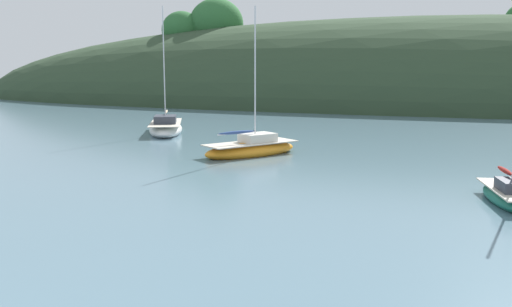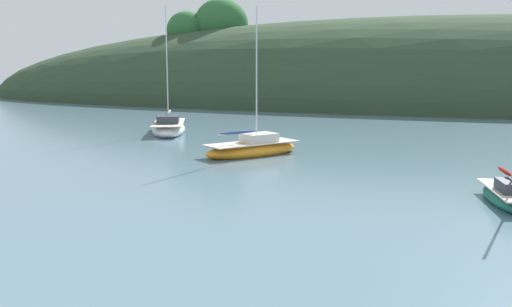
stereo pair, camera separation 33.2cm
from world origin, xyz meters
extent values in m
ellipsoid|color=#2D422B|center=(0.00, 75.59, 0.00)|extent=(150.00, 36.00, 25.12)
ellipsoid|color=#2D6633|center=(-32.82, 72.86, 11.36)|extent=(6.46, 5.87, 5.87)
ellipsoid|color=#2D6633|center=(-27.65, 74.81, 12.30)|extent=(8.72, 7.93, 7.93)
ellipsoid|color=white|center=(-13.48, 34.28, 0.34)|extent=(5.97, 8.18, 1.25)
cube|color=beige|center=(-13.48, 34.28, 0.91)|extent=(5.49, 7.53, 0.06)
cube|color=#333842|center=(-13.20, 33.72, 1.23)|extent=(2.69, 3.02, 0.64)
cylinder|color=silver|center=(-13.30, 33.93, 5.61)|extent=(0.09, 0.09, 9.39)
cylinder|color=silver|center=(-14.06, 35.39, 1.67)|extent=(1.57, 2.96, 0.07)
ellipsoid|color=tan|center=(-14.06, 35.39, 1.72)|extent=(1.63, 2.90, 0.20)
ellipsoid|color=orange|center=(-2.75, 26.31, 0.29)|extent=(5.49, 6.77, 1.06)
cube|color=beige|center=(-2.75, 26.31, 0.77)|extent=(5.05, 6.23, 0.06)
cube|color=silver|center=(-2.46, 26.75, 1.05)|extent=(2.38, 2.57, 0.57)
cylinder|color=silver|center=(-2.57, 26.59, 4.95)|extent=(0.09, 0.09, 8.36)
cylinder|color=silver|center=(-3.33, 25.42, 1.46)|extent=(1.57, 2.37, 0.07)
ellipsoid|color=#2D4784|center=(-3.33, 25.42, 1.51)|extent=(1.62, 2.34, 0.20)
ellipsoid|color=#196B56|center=(11.45, 18.81, 0.21)|extent=(2.64, 4.98, 0.76)
cube|color=beige|center=(11.45, 18.81, 0.55)|extent=(2.43, 4.58, 0.06)
cylinder|color=silver|center=(11.28, 19.55, 1.13)|extent=(0.52, 1.95, 0.07)
ellipsoid|color=maroon|center=(11.28, 19.55, 1.18)|extent=(0.63, 1.91, 0.20)
camera|label=1|loc=(9.41, -4.70, 5.42)|focal=37.75mm
camera|label=2|loc=(9.72, -4.58, 5.42)|focal=37.75mm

